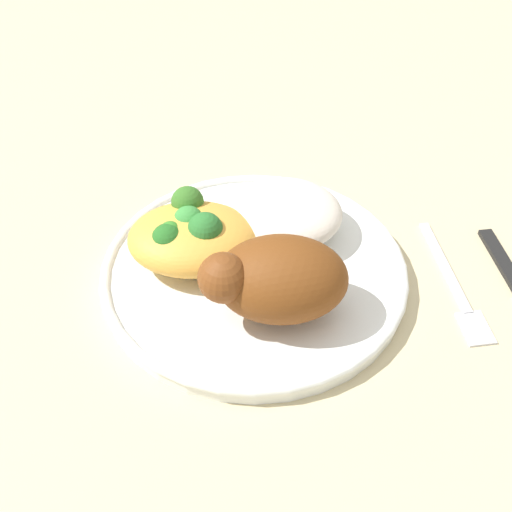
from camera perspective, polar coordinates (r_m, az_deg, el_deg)
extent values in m
plane|color=beige|center=(0.56, 0.00, -1.97)|extent=(2.00, 2.00, 0.00)
cylinder|color=white|center=(0.56, 0.00, -1.53)|extent=(0.25, 0.25, 0.01)
torus|color=white|center=(0.56, 0.00, -1.07)|extent=(0.25, 0.25, 0.01)
ellipsoid|color=brown|center=(0.50, 2.36, -1.95)|extent=(0.10, 0.07, 0.06)
sphere|color=brown|center=(0.48, -2.60, -1.86)|extent=(0.04, 0.04, 0.04)
ellipsoid|color=silver|center=(0.57, 2.51, 3.65)|extent=(0.10, 0.09, 0.04)
ellipsoid|color=gold|center=(0.55, -5.22, 1.51)|extent=(0.11, 0.09, 0.04)
sphere|color=#266924|center=(0.54, -7.29, 1.50)|extent=(0.03, 0.03, 0.03)
sphere|color=#38882C|center=(0.54, -7.09, 1.97)|extent=(0.02, 0.02, 0.02)
sphere|color=#3C903D|center=(0.55, -5.56, 2.95)|extent=(0.03, 0.03, 0.03)
sphere|color=#2C742F|center=(0.54, -4.15, 2.22)|extent=(0.03, 0.03, 0.03)
sphere|color=#377026|center=(0.56, -5.65, 4.55)|extent=(0.03, 0.03, 0.03)
cube|color=silver|center=(0.60, 15.85, -0.70)|extent=(0.02, 0.11, 0.01)
cube|color=silver|center=(0.55, 18.27, -5.77)|extent=(0.03, 0.04, 0.00)
cube|color=black|center=(0.61, 20.36, -0.30)|extent=(0.02, 0.08, 0.01)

